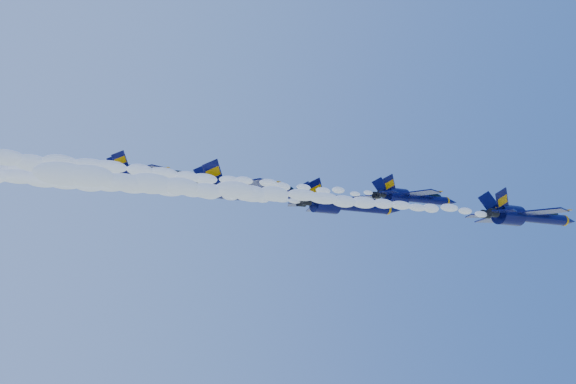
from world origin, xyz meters
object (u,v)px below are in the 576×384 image
jet_second (413,197)px  jet_third (346,205)px  jet_fourth (251,190)px  jet_fifth (152,175)px  jet_lead (527,216)px

jet_second → jet_third: jet_third is taller
jet_fourth → jet_second: bearing=-31.8°
jet_second → jet_fifth: size_ratio=0.96×
jet_lead → jet_fourth: (-29.99, 23.42, 4.66)m
jet_lead → jet_fifth: (-42.08, 31.91, 7.29)m
jet_second → jet_fifth: jet_fifth is taller
jet_lead → jet_second: (-10.23, 11.15, 3.42)m
jet_third → jet_fifth: (-27.56, 10.21, 3.79)m
jet_third → jet_lead: bearing=-56.2°
jet_fifth → jet_fourth: bearing=-35.1°
jet_lead → jet_third: (-14.52, 21.71, 3.50)m
jet_third → jet_fifth: size_ratio=1.21×
jet_fifth → jet_third: bearing=-20.3°
jet_second → jet_fifth: bearing=146.9°
jet_lead → jet_third: bearing=123.8°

